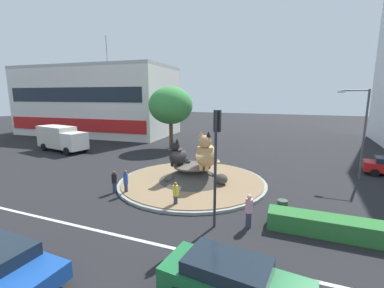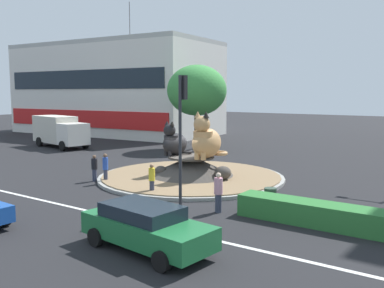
{
  "view_description": "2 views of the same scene",
  "coord_description": "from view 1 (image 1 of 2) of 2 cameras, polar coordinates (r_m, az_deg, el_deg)",
  "views": [
    {
      "loc": [
        6.96,
        -17.8,
        6.62
      ],
      "look_at": [
        -0.83,
        2.05,
        2.62
      ],
      "focal_mm": 24.38,
      "sensor_mm": 36.0,
      "label": 1
    },
    {
      "loc": [
        14.46,
        -20.77,
        5.18
      ],
      "look_at": [
        -1.63,
        2.44,
        1.76
      ],
      "focal_mm": 39.75,
      "sensor_mm": 36.0,
      "label": 2
    }
  ],
  "objects": [
    {
      "name": "pedestrian_blue_shirt",
      "position": [
        18.13,
        -14.29,
        -7.99
      ],
      "size": [
        0.31,
        0.31,
        1.73
      ],
      "rotation": [
        0.0,
        0.0,
        4.41
      ],
      "color": "#33384C",
      "rests_on": "ground"
    },
    {
      "name": "cat_statue_calico",
      "position": [
        19.06,
        3.12,
        -2.22
      ],
      "size": [
        1.81,
        2.84,
        2.76
      ],
      "rotation": [
        0.0,
        0.0,
        -1.44
      ],
      "color": "tan",
      "rests_on": "roundabout_island"
    },
    {
      "name": "pedestrian_black_shirt",
      "position": [
        18.78,
        -16.62,
        -7.85
      ],
      "size": [
        0.36,
        0.36,
        1.56
      ],
      "rotation": [
        0.0,
        0.0,
        0.7
      ],
      "color": "#33384C",
      "rests_on": "ground"
    },
    {
      "name": "litter_bin",
      "position": [
        15.75,
        19.1,
        -13.07
      ],
      "size": [
        0.56,
        0.56,
        0.9
      ],
      "color": "#2D4233",
      "rests_on": "ground"
    },
    {
      "name": "traffic_light_mast",
      "position": [
        12.75,
        5.32,
        -0.92
      ],
      "size": [
        0.32,
        0.46,
        5.93
      ],
      "rotation": [
        0.0,
        0.0,
        1.56
      ],
      "color": "#2D2D33",
      "rests_on": "ground"
    },
    {
      "name": "lane_centreline",
      "position": [
        13.43,
        -13.94,
        -19.24
      ],
      "size": [
        112.0,
        0.2,
        0.01
      ],
      "primitive_type": "cube",
      "color": "silver",
      "rests_on": "ground"
    },
    {
      "name": "parked_car_right",
      "position": [
        12.2,
        -36.36,
        -20.26
      ],
      "size": [
        4.82,
        2.21,
        1.44
      ],
      "rotation": [
        0.0,
        0.0,
        -0.04
      ],
      "color": "#19479E",
      "rests_on": "ground"
    },
    {
      "name": "roundabout_island",
      "position": [
        20.07,
        0.1,
        -7.19
      ],
      "size": [
        11.17,
        11.17,
        1.38
      ],
      "color": "gray",
      "rests_on": "ground"
    },
    {
      "name": "ground_plane",
      "position": [
        20.22,
        0.06,
        -8.48
      ],
      "size": [
        160.0,
        160.0,
        0.0
      ],
      "primitive_type": "plane",
      "color": "black"
    },
    {
      "name": "pedestrian_pink_shirt",
      "position": [
        13.82,
        12.34,
        -13.98
      ],
      "size": [
        0.38,
        0.38,
        1.76
      ],
      "rotation": [
        0.0,
        0.0,
        2.42
      ],
      "color": "#33384C",
      "rests_on": "ground"
    },
    {
      "name": "streetlight_arm",
      "position": [
        24.22,
        33.08,
        3.0
      ],
      "size": [
        2.2,
        0.24,
        7.08
      ],
      "rotation": [
        0.0,
        0.0,
        3.15
      ],
      "color": "#4C4C51",
      "rests_on": "ground"
    },
    {
      "name": "shophouse_block",
      "position": [
        48.48,
        -19.89,
        8.85
      ],
      "size": [
        26.47,
        13.79,
        16.61
      ],
      "rotation": [
        0.0,
        0.0,
        0.06
      ],
      "color": "silver",
      "rests_on": "ground"
    },
    {
      "name": "clipped_hedge_strip",
      "position": [
        14.7,
        29.73,
        -15.69
      ],
      "size": [
        6.59,
        1.2,
        0.9
      ],
      "primitive_type": "cube",
      "color": "#2D7033",
      "rests_on": "ground"
    },
    {
      "name": "hatchback_near_shophouse",
      "position": [
        9.45,
        8.9,
        -27.48
      ],
      "size": [
        4.94,
        2.46,
        1.51
      ],
      "rotation": [
        0.0,
        0.0,
        -0.11
      ],
      "color": "#1E6B38",
      "rests_on": "ground"
    },
    {
      "name": "broadleaf_tree_behind_island",
      "position": [
        32.62,
        -4.69,
        8.4
      ],
      "size": [
        5.43,
        5.43,
        7.7
      ],
      "color": "brown",
      "rests_on": "ground"
    },
    {
      "name": "delivery_box_truck",
      "position": [
        34.87,
        -26.68,
        1.21
      ],
      "size": [
        7.28,
        3.54,
        2.95
      ],
      "rotation": [
        0.0,
        0.0,
        -0.18
      ],
      "color": "silver",
      "rests_on": "ground"
    },
    {
      "name": "cat_statue_black",
      "position": [
        19.85,
        -3.2,
        -2.39
      ],
      "size": [
        1.39,
        2.1,
        2.12
      ],
      "rotation": [
        0.0,
        0.0,
        -1.62
      ],
      "color": "black",
      "rests_on": "roundabout_island"
    },
    {
      "name": "pedestrian_yellow_shirt",
      "position": [
        15.8,
        -3.62,
        -10.86
      ],
      "size": [
        0.32,
        0.32,
        1.59
      ],
      "rotation": [
        0.0,
        0.0,
        5.12
      ],
      "color": "#33384C",
      "rests_on": "ground"
    }
  ]
}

